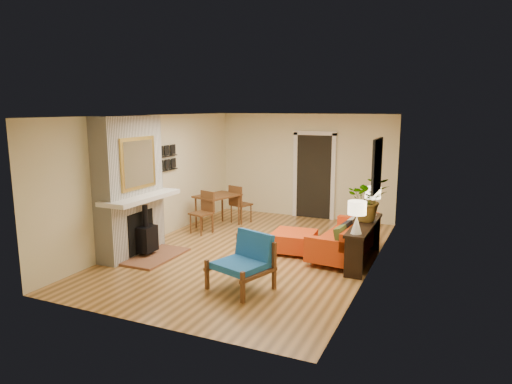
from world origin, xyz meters
TOP-DOWN VIEW (x-y plane):
  - room_shell at (0.60, 2.63)m, footprint 6.50×6.50m
  - fireplace at (-2.00, -1.00)m, footprint 1.09×1.68m
  - sofa at (1.72, 0.53)m, footprint 0.99×1.98m
  - ottoman at (0.73, 0.34)m, footprint 0.84×0.84m
  - blue_chair at (0.62, -1.59)m, footprint 1.02×1.00m
  - dining_table at (-1.47, 1.44)m, footprint 1.07×1.75m
  - console_table at (2.07, 0.28)m, footprint 0.34×1.85m
  - lamp_near at (2.07, -0.44)m, footprint 0.30×0.30m
  - lamp_far at (2.07, 1.01)m, footprint 0.30×0.30m
  - houseplant at (2.06, 0.49)m, footprint 0.92×0.87m

SIDE VIEW (x-z plane):
  - ottoman at x=0.73m, z-range 0.03..0.43m
  - sofa at x=1.72m, z-range -0.05..0.71m
  - blue_chair at x=0.62m, z-range 0.03..0.88m
  - console_table at x=2.07m, z-range 0.21..0.94m
  - dining_table at x=-1.47m, z-range 0.14..1.06m
  - lamp_near at x=2.07m, z-range 0.79..1.33m
  - lamp_far at x=2.07m, z-range 0.79..1.33m
  - houseplant at x=2.06m, z-range 0.72..1.54m
  - room_shell at x=0.60m, z-range -2.01..4.49m
  - fireplace at x=-2.00m, z-range -0.06..2.54m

